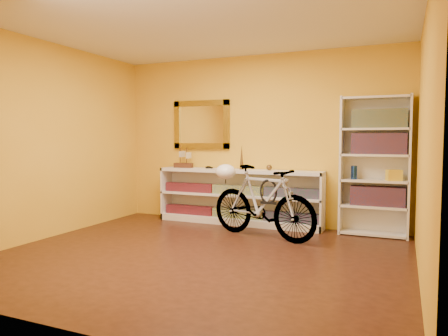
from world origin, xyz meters
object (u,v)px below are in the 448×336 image
at_px(console_unit, 239,197).
at_px(bookcase, 374,166).
at_px(bicycle, 262,202).
at_px(helmet, 226,172).

distance_m(console_unit, bookcase, 2.03).
bearing_deg(console_unit, bookcase, 0.73).
distance_m(console_unit, bicycle, 0.95).
bearing_deg(bicycle, console_unit, 57.13).
xyz_separation_m(bookcase, helmet, (-1.95, -0.56, -0.10)).
distance_m(console_unit, helmet, 0.69).
bearing_deg(bookcase, bicycle, -151.26).
relative_size(console_unit, bicycle, 1.58).
bearing_deg(bicycle, helmet, 90.00).
relative_size(bicycle, helmet, 5.69).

